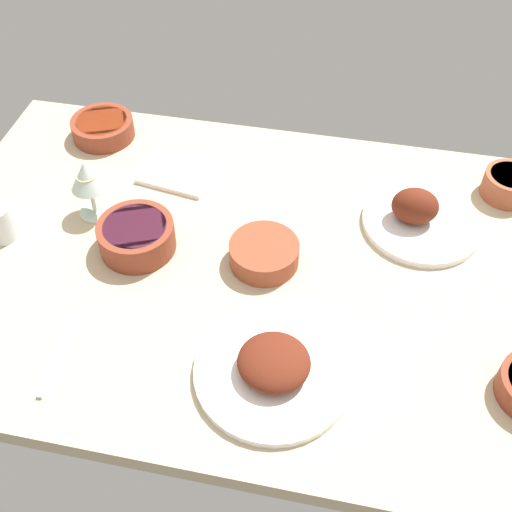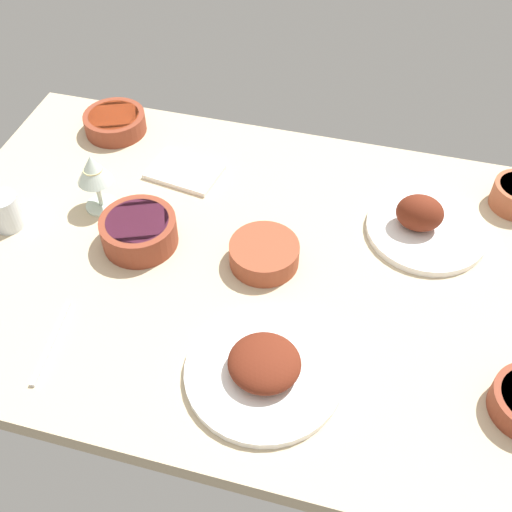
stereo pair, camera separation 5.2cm
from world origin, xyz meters
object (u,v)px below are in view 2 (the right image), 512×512
Objects in this scene: bowl_onions at (139,230)px; wine_glass at (93,172)px; bowl_sauce at (115,122)px; plate_center_main at (424,224)px; bowl_soup at (264,253)px; fork_loose at (51,342)px; folded_napkin at (184,172)px; plate_far_side at (264,368)px; water_tumbler at (5,212)px.

wine_glass is (-12.60, 8.01, 6.48)cm from bowl_onions.
plate_center_main is at bearing -11.77° from bowl_sauce.
bowl_soup is at bearing -35.21° from bowl_sauce.
wine_glass is 38.03cm from fork_loose.
folded_napkin is (-55.41, 4.83, -1.85)cm from plate_center_main.
bowl_soup is 0.94× the size of bowl_sauce.
bowl_soup is (26.45, 1.31, -0.80)cm from bowl_onions.
plate_far_side is at bearing -75.48° from bowl_soup.
fork_loose is at bearing -137.78° from bowl_soup.
plate_far_side is at bearing -19.36° from water_tumbler.
plate_center_main is at bearing 13.68° from water_tumbler.
fork_loose is at bearing -174.53° from plate_far_side.
plate_far_side is at bearing -35.40° from wine_glass.
water_tumbler is at bearing 35.51° from fork_loose.
wine_glass is at bearing -171.51° from plate_center_main.
plate_center_main is 70.66cm from wine_glass.
fork_loose is (23.07, -25.66, -3.56)cm from water_tumbler.
plate_center_main is 55.65cm from folded_napkin.
bowl_onions is 0.87× the size of fork_loose.
bowl_sauce reaches higher than fork_loose.
plate_far_side reaches higher than bowl_onions.
water_tumbler is 34.69cm from fork_loose.
fork_loose is at bearing -102.24° from bowl_onions.
bowl_sauce is 24.96cm from folded_napkin.
fork_loose is (-39.25, -3.76, -1.67)cm from plate_far_side.
bowl_sauce is 64.49cm from fork_loose.
water_tumbler is at bearing -166.32° from plate_center_main.
bowl_onions is at bearing -177.16° from bowl_soup.
folded_napkin is at bearing 123.56° from plate_far_side.
plate_center_main is at bearing 29.27° from bowl_soup.
bowl_sauce is at bearing 144.79° from bowl_soup.
bowl_soup is at bearing 4.00° from water_tumbler.
wine_glass reaches higher than fork_loose.
wine_glass is at bearing 170.26° from bowl_soup.
wine_glass is 1.77× the size of water_tumbler.
plate_center_main is 1.57× the size of folded_napkin.
water_tumbler is at bearing -174.95° from bowl_onions.
plate_far_side is 1.72× the size of folded_napkin.
folded_napkin is (-24.96, 21.90, -2.04)cm from bowl_soup.
bowl_sauce is (-53.79, 59.03, 0.57)cm from plate_far_side.
wine_glass is (8.06, -26.54, 7.29)cm from bowl_sauce.
water_tumbler is at bearing -139.95° from folded_napkin.
plate_center_main is at bearing 8.49° from wine_glass.
bowl_sauce is (-77.56, 16.17, 0.19)cm from plate_center_main.
bowl_onions is at bearing -162.10° from plate_center_main.
water_tumbler is (-16.60, -10.59, -5.97)cm from wine_glass.
plate_far_side is 2.00× the size of wine_glass.
water_tumbler reaches higher than folded_napkin.
plate_center_main is 1.40× the size of fork_loose.
wine_glass is 0.77× the size of fork_loose.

